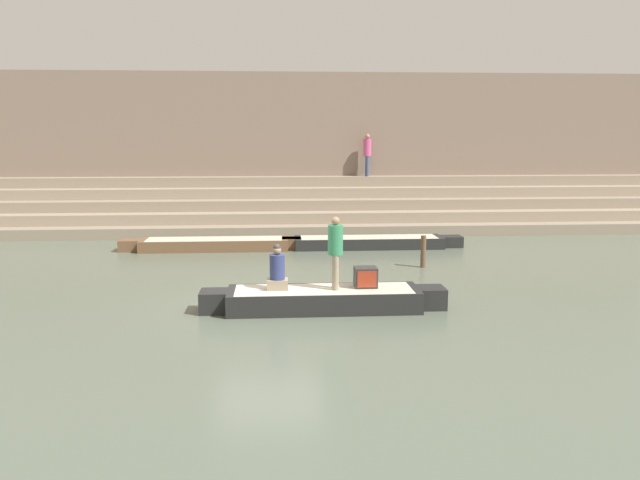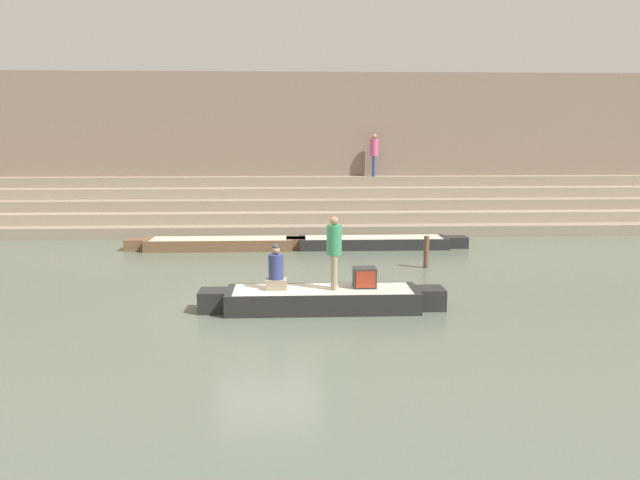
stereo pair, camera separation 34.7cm
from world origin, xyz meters
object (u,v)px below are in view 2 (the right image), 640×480
object	(u,v)px
rowboat_main	(322,299)
moored_boat_distant	(373,242)
tv_set	(365,277)
moored_boat_shore	(219,243)
person_rowing	(276,271)
mooring_post	(426,252)
person_on_steps	(374,152)
person_standing	(334,248)

from	to	relation	value
rowboat_main	moored_boat_distant	world-z (taller)	rowboat_main
tv_set	moored_boat_shore	world-z (taller)	tv_set
person_rowing	moored_boat_distant	bearing A→B (deg)	68.76
rowboat_main	mooring_post	world-z (taller)	mooring_post
tv_set	moored_boat_distant	size ratio (longest dim) A/B	0.08
rowboat_main	mooring_post	size ratio (longest dim) A/B	5.79
person_on_steps	person_standing	bearing A→B (deg)	-34.62
moored_boat_distant	person_standing	bearing A→B (deg)	-101.41
person_rowing	mooring_post	xyz separation A→B (m)	(4.27, 4.21, -0.40)
moored_boat_distant	mooring_post	bearing A→B (deg)	-68.54
mooring_post	person_on_steps	world-z (taller)	person_on_steps
rowboat_main	person_standing	xyz separation A→B (m)	(0.26, -0.01, 1.15)
person_rowing	moored_boat_shore	xyz separation A→B (m)	(-2.11, 7.46, -0.67)
mooring_post	tv_set	bearing A→B (deg)	-118.95
person_standing	person_rowing	bearing A→B (deg)	-177.76
rowboat_main	person_rowing	distance (m)	1.20
rowboat_main	moored_boat_shore	bearing A→B (deg)	111.11
tv_set	moored_boat_shore	size ratio (longest dim) A/B	0.08
person_standing	person_on_steps	size ratio (longest dim) A/B	0.90
moored_boat_distant	mooring_post	distance (m)	3.47
person_on_steps	moored_boat_shore	bearing A→B (deg)	-69.83
rowboat_main	person_on_steps	size ratio (longest dim) A/B	3.04
moored_boat_distant	tv_set	bearing A→B (deg)	-96.49
person_standing	moored_boat_distant	world-z (taller)	person_standing
moored_boat_shore	person_on_steps	size ratio (longest dim) A/B	3.52
moored_boat_shore	person_on_steps	distance (m)	8.77
person_rowing	person_on_steps	size ratio (longest dim) A/B	0.57
person_standing	person_rowing	size ratio (longest dim) A/B	1.59
person_standing	tv_set	distance (m)	1.00
mooring_post	person_rowing	bearing A→B (deg)	-135.38
person_rowing	person_on_steps	distance (m)	13.92
person_standing	tv_set	bearing A→B (deg)	16.06
tv_set	person_rowing	bearing A→B (deg)	-172.17
person_standing	moored_boat_shore	distance (m)	8.34
rowboat_main	mooring_post	bearing A→B (deg)	51.23
rowboat_main	moored_boat_distant	bearing A→B (deg)	72.79
mooring_post	person_on_steps	distance (m)	9.36
tv_set	mooring_post	xyz separation A→B (m)	(2.29, 4.14, -0.23)
mooring_post	moored_boat_distant	bearing A→B (deg)	109.03
moored_boat_distant	person_on_steps	world-z (taller)	person_on_steps
person_standing	person_on_steps	bearing A→B (deg)	84.05
moored_boat_distant	person_rowing	bearing A→B (deg)	-110.33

